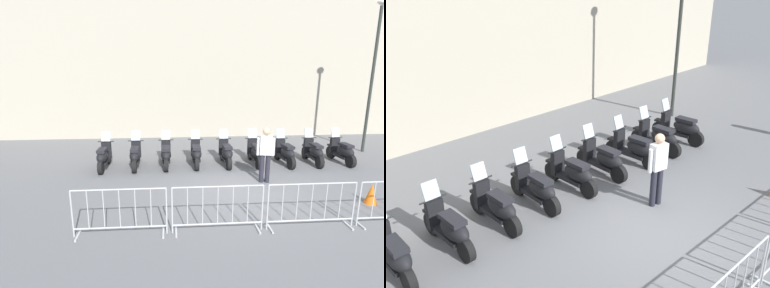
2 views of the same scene
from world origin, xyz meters
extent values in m
plane|color=slate|center=(0.00, 0.00, 0.00)|extent=(120.00, 120.00, 0.00)
cube|color=#B2A893|center=(0.83, 8.44, 5.11)|extent=(28.10, 5.12, 10.22)
cylinder|color=black|center=(-4.02, 3.51, 0.24)|extent=(0.19, 0.49, 0.48)
cylinder|color=black|center=(-4.17, 2.28, 0.24)|extent=(0.19, 0.49, 0.48)
cube|color=black|center=(-4.09, 2.89, 0.28)|extent=(0.38, 0.89, 0.10)
ellipsoid|color=black|center=(-4.13, 2.62, 0.52)|extent=(0.45, 0.88, 0.40)
cube|color=black|center=(-4.12, 2.65, 0.74)|extent=(0.35, 0.63, 0.10)
cube|color=black|center=(-4.04, 3.32, 0.55)|extent=(0.35, 0.18, 0.60)
cylinder|color=black|center=(-4.04, 3.32, 0.88)|extent=(0.56, 0.10, 0.04)
cube|color=silver|center=(-4.04, 3.37, 1.06)|extent=(0.33, 0.18, 0.35)
cube|color=black|center=(-4.02, 3.51, 0.51)|extent=(0.24, 0.34, 0.06)
cylinder|color=black|center=(-2.96, 3.46, 0.24)|extent=(0.18, 0.49, 0.48)
cylinder|color=black|center=(-3.05, 2.22, 0.24)|extent=(0.18, 0.49, 0.48)
cube|color=black|center=(-3.01, 2.84, 0.28)|extent=(0.35, 0.89, 0.10)
ellipsoid|color=black|center=(-3.03, 2.56, 0.52)|extent=(0.42, 0.86, 0.40)
cube|color=black|center=(-3.02, 2.59, 0.74)|extent=(0.32, 0.62, 0.10)
cube|color=black|center=(-2.97, 3.27, 0.55)|extent=(0.35, 0.17, 0.60)
cylinder|color=black|center=(-2.97, 3.27, 0.88)|extent=(0.56, 0.08, 0.04)
cube|color=silver|center=(-2.97, 3.32, 1.06)|extent=(0.33, 0.16, 0.35)
cube|color=black|center=(-2.96, 3.46, 0.51)|extent=(0.22, 0.33, 0.06)
cylinder|color=black|center=(-1.86, 3.39, 0.24)|extent=(0.18, 0.49, 0.48)
cylinder|color=black|center=(-1.97, 2.15, 0.24)|extent=(0.18, 0.49, 0.48)
cube|color=black|center=(-1.92, 2.77, 0.28)|extent=(0.36, 0.89, 0.10)
ellipsoid|color=black|center=(-1.94, 2.49, 0.52)|extent=(0.44, 0.87, 0.40)
cube|color=black|center=(-1.94, 2.52, 0.74)|extent=(0.33, 0.62, 0.10)
cube|color=black|center=(-1.88, 3.20, 0.55)|extent=(0.35, 0.17, 0.60)
cylinder|color=black|center=(-1.88, 3.20, 0.88)|extent=(0.56, 0.09, 0.04)
cube|color=silver|center=(-1.87, 3.25, 1.06)|extent=(0.33, 0.17, 0.35)
cube|color=black|center=(-1.86, 3.39, 0.51)|extent=(0.23, 0.34, 0.06)
cylinder|color=black|center=(-0.75, 3.31, 0.24)|extent=(0.20, 0.49, 0.48)
cylinder|color=black|center=(-0.91, 2.08, 0.24)|extent=(0.20, 0.49, 0.48)
cube|color=black|center=(-0.83, 2.70, 0.28)|extent=(0.39, 0.90, 0.10)
ellipsoid|color=black|center=(-0.87, 2.42, 0.52)|extent=(0.47, 0.88, 0.40)
cube|color=black|center=(-0.86, 2.45, 0.74)|extent=(0.36, 0.63, 0.10)
cube|color=black|center=(-0.77, 3.13, 0.55)|extent=(0.36, 0.18, 0.60)
cylinder|color=black|center=(-0.77, 3.13, 0.88)|extent=(0.56, 0.11, 0.04)
cube|color=silver|center=(-0.77, 3.18, 1.06)|extent=(0.34, 0.18, 0.35)
cube|color=black|center=(-0.75, 3.31, 0.51)|extent=(0.24, 0.34, 0.06)
cylinder|color=black|center=(0.31, 3.20, 0.24)|extent=(0.18, 0.49, 0.48)
cylinder|color=black|center=(0.20, 1.97, 0.24)|extent=(0.18, 0.49, 0.48)
cube|color=black|center=(0.25, 2.58, 0.28)|extent=(0.35, 0.89, 0.10)
ellipsoid|color=black|center=(0.23, 2.31, 0.52)|extent=(0.43, 0.87, 0.40)
cube|color=black|center=(0.23, 2.34, 0.74)|extent=(0.33, 0.62, 0.10)
cube|color=black|center=(0.29, 3.02, 0.55)|extent=(0.35, 0.17, 0.60)
cylinder|color=black|center=(0.29, 3.02, 0.88)|extent=(0.56, 0.08, 0.04)
cube|color=silver|center=(0.29, 3.07, 1.06)|extent=(0.33, 0.17, 0.35)
cube|color=black|center=(0.31, 3.20, 0.51)|extent=(0.23, 0.34, 0.06)
cylinder|color=black|center=(1.41, 3.09, 0.24)|extent=(0.20, 0.49, 0.48)
cylinder|color=black|center=(1.26, 1.86, 0.24)|extent=(0.20, 0.49, 0.48)
cube|color=black|center=(1.34, 2.48, 0.28)|extent=(0.38, 0.90, 0.10)
ellipsoid|color=black|center=(1.30, 2.20, 0.52)|extent=(0.46, 0.88, 0.40)
cube|color=black|center=(1.31, 2.23, 0.74)|extent=(0.35, 0.63, 0.10)
cube|color=black|center=(1.39, 2.91, 0.55)|extent=(0.35, 0.18, 0.60)
cylinder|color=black|center=(1.39, 2.91, 0.88)|extent=(0.56, 0.10, 0.04)
cube|color=silver|center=(1.40, 2.96, 1.06)|extent=(0.33, 0.18, 0.35)
cube|color=black|center=(1.41, 3.09, 0.51)|extent=(0.24, 0.34, 0.06)
cylinder|color=black|center=(2.44, 2.89, 0.24)|extent=(0.16, 0.49, 0.48)
cylinder|color=black|center=(2.38, 1.65, 0.24)|extent=(0.16, 0.49, 0.48)
cube|color=black|center=(2.41, 2.27, 0.28)|extent=(0.32, 0.88, 0.10)
ellipsoid|color=black|center=(2.40, 1.99, 0.52)|extent=(0.40, 0.86, 0.40)
cube|color=black|center=(2.40, 2.02, 0.74)|extent=(0.31, 0.61, 0.10)
cube|color=black|center=(2.43, 2.70, 0.55)|extent=(0.35, 0.16, 0.60)
cylinder|color=black|center=(2.43, 2.70, 0.88)|extent=(0.56, 0.06, 0.04)
cube|color=silver|center=(2.43, 2.75, 1.06)|extent=(0.33, 0.15, 0.35)
cube|color=black|center=(2.44, 2.89, 0.51)|extent=(0.21, 0.33, 0.06)
cylinder|color=black|center=(3.57, 2.79, 0.24)|extent=(0.20, 0.49, 0.48)
cylinder|color=black|center=(3.42, 1.56, 0.24)|extent=(0.20, 0.49, 0.48)
cube|color=black|center=(3.50, 2.18, 0.28)|extent=(0.39, 0.90, 0.10)
ellipsoid|color=black|center=(3.46, 1.90, 0.52)|extent=(0.46, 0.88, 0.40)
cube|color=black|center=(3.47, 1.93, 0.74)|extent=(0.35, 0.63, 0.10)
cube|color=black|center=(3.55, 2.61, 0.55)|extent=(0.35, 0.18, 0.60)
cylinder|color=black|center=(3.55, 2.61, 0.88)|extent=(0.56, 0.11, 0.04)
cube|color=silver|center=(3.56, 2.66, 1.06)|extent=(0.33, 0.18, 0.35)
cube|color=black|center=(3.57, 2.79, 0.51)|extent=(0.24, 0.34, 0.06)
cylinder|color=black|center=(4.60, 2.69, 0.24)|extent=(0.15, 0.48, 0.48)
cylinder|color=black|center=(4.56, 1.45, 0.24)|extent=(0.15, 0.48, 0.48)
cube|color=black|center=(4.58, 2.07, 0.28)|extent=(0.31, 0.88, 0.10)
ellipsoid|color=black|center=(4.57, 1.79, 0.52)|extent=(0.38, 0.85, 0.40)
cube|color=black|center=(4.57, 1.82, 0.74)|extent=(0.30, 0.61, 0.10)
cube|color=black|center=(4.59, 2.50, 0.55)|extent=(0.34, 0.15, 0.60)
cylinder|color=black|center=(4.59, 2.50, 0.88)|extent=(0.56, 0.05, 0.04)
cube|color=silver|center=(4.60, 2.55, 1.06)|extent=(0.32, 0.15, 0.35)
cube|color=black|center=(4.60, 2.69, 0.51)|extent=(0.21, 0.33, 0.06)
cube|color=#B2B5B7|center=(-4.25, -1.76, 0.02)|extent=(0.08, 0.44, 0.04)
cube|color=#B2B5B7|center=(-2.44, -1.93, 0.02)|extent=(0.08, 0.44, 0.04)
cylinder|color=#B2B5B7|center=(-4.33, -1.75, 0.53)|extent=(0.04, 0.04, 1.05)
cylinder|color=#B2B5B7|center=(-2.36, -1.94, 0.53)|extent=(0.04, 0.04, 1.05)
cylinder|color=#B2B5B7|center=(-3.34, -1.85, 1.05)|extent=(1.97, 0.23, 0.04)
cylinder|color=#B2B5B7|center=(-3.34, -1.85, 0.18)|extent=(1.97, 0.23, 0.04)
cylinder|color=#B2B5B7|center=(-4.00, -1.78, 0.61)|extent=(0.02, 0.02, 0.87)
cylinder|color=#B2B5B7|center=(-3.67, -1.81, 0.61)|extent=(0.02, 0.02, 0.87)
cylinder|color=#B2B5B7|center=(-3.34, -1.85, 0.61)|extent=(0.02, 0.02, 0.87)
cylinder|color=#B2B5B7|center=(-3.01, -1.88, 0.61)|extent=(0.02, 0.02, 0.87)
cylinder|color=#B2B5B7|center=(-2.69, -1.91, 0.61)|extent=(0.02, 0.02, 0.87)
cube|color=#B2B5B7|center=(-2.16, -1.96, 0.02)|extent=(0.08, 0.44, 0.04)
cube|color=#B2B5B7|center=(-0.35, -2.14, 0.02)|extent=(0.08, 0.44, 0.04)
cylinder|color=#B2B5B7|center=(-2.24, -1.95, 0.53)|extent=(0.04, 0.04, 1.05)
cylinder|color=#B2B5B7|center=(-0.27, -2.15, 0.53)|extent=(0.04, 0.04, 1.05)
cylinder|color=#B2B5B7|center=(-1.25, -2.05, 1.05)|extent=(1.97, 0.23, 0.04)
cylinder|color=#B2B5B7|center=(-1.25, -2.05, 0.18)|extent=(1.97, 0.23, 0.04)
cylinder|color=#B2B5B7|center=(-1.91, -1.99, 0.61)|extent=(0.02, 0.02, 0.87)
cylinder|color=#B2B5B7|center=(-1.58, -2.02, 0.61)|extent=(0.02, 0.02, 0.87)
cylinder|color=#B2B5B7|center=(-1.25, -2.05, 0.61)|extent=(0.02, 0.02, 0.87)
cylinder|color=#B2B5B7|center=(-0.93, -2.08, 0.61)|extent=(0.02, 0.02, 0.87)
cylinder|color=#B2B5B7|center=(-0.60, -2.11, 0.61)|extent=(0.02, 0.02, 0.87)
cube|color=#B2B5B7|center=(-0.07, -2.17, 0.02)|extent=(0.08, 0.44, 0.04)
cube|color=#B2B5B7|center=(1.74, -2.34, 0.02)|extent=(0.08, 0.44, 0.04)
cylinder|color=#B2B5B7|center=(-0.15, -2.16, 0.53)|extent=(0.04, 0.04, 1.05)
cylinder|color=#B2B5B7|center=(1.82, -2.35, 0.53)|extent=(0.04, 0.04, 1.05)
cylinder|color=#B2B5B7|center=(0.83, -2.25, 1.05)|extent=(1.97, 0.23, 0.04)
cylinder|color=#B2B5B7|center=(0.83, -2.25, 0.18)|extent=(1.97, 0.23, 0.04)
cylinder|color=#B2B5B7|center=(0.18, -2.19, 0.61)|extent=(0.02, 0.02, 0.87)
cylinder|color=#B2B5B7|center=(0.50, -2.22, 0.61)|extent=(0.02, 0.02, 0.87)
cylinder|color=#B2B5B7|center=(0.83, -2.25, 0.61)|extent=(0.02, 0.02, 0.87)
cylinder|color=#B2B5B7|center=(1.16, -2.29, 0.61)|extent=(0.02, 0.02, 0.87)
cylinder|color=#B2B5B7|center=(1.49, -2.32, 0.61)|extent=(0.02, 0.02, 0.87)
cube|color=#B2B5B7|center=(2.01, -2.37, 0.02)|extent=(0.08, 0.44, 0.04)
cylinder|color=#B2B5B7|center=(1.94, -2.36, 0.53)|extent=(0.04, 0.04, 1.05)
cylinder|color=#B2B5B7|center=(2.26, -2.40, 0.61)|extent=(0.02, 0.02, 0.87)
cylinder|color=#2D332D|center=(6.52, 3.33, 2.90)|extent=(0.12, 0.12, 5.79)
ellipsoid|color=silver|center=(6.52, 3.33, 5.91)|extent=(0.36, 0.36, 0.20)
cylinder|color=#23232D|center=(1.03, 0.60, 0.45)|extent=(0.14, 0.14, 0.90)
cylinder|color=#23232D|center=(0.86, 0.65, 0.45)|extent=(0.14, 0.14, 0.90)
cube|color=silver|center=(0.95, 0.63, 1.20)|extent=(0.41, 0.31, 0.60)
sphere|color=tan|center=(0.95, 0.63, 1.62)|extent=(0.22, 0.22, 0.22)
cylinder|color=silver|center=(1.17, 0.56, 1.15)|extent=(0.09, 0.09, 0.55)
cylinder|color=silver|center=(0.73, 0.69, 1.15)|extent=(0.09, 0.09, 0.55)
cone|color=orange|center=(3.11, -1.36, 0.28)|extent=(0.32, 0.32, 0.55)
camera|label=1|loc=(-2.90, -8.12, 3.55)|focal=29.37mm
camera|label=2|loc=(-6.76, -3.64, 5.22)|focal=41.08mm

